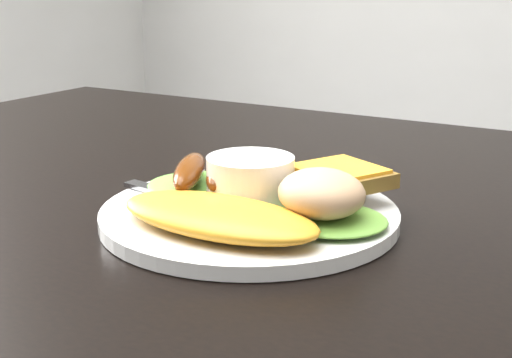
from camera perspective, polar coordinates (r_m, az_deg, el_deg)
dining_table at (r=0.59m, az=2.21°, el=-4.08°), size 1.20×0.80×0.04m
person at (r=1.29m, az=8.48°, el=7.18°), size 0.59×0.44×1.48m
plate at (r=0.55m, az=-0.53°, el=-2.86°), size 0.23×0.23×0.01m
lettuce_left at (r=0.59m, az=-4.40°, el=-0.48°), size 0.11×0.11×0.01m
lettuce_right at (r=0.51m, az=5.75°, el=-3.18°), size 0.09×0.08×0.01m
omelette at (r=0.50m, az=-3.07°, el=-2.99°), size 0.16×0.08×0.02m
sausage_a at (r=0.57m, az=-5.34°, el=0.61°), size 0.06×0.09×0.02m
sausage_b at (r=0.57m, az=-2.49°, el=0.73°), size 0.06×0.10×0.02m
ramekin at (r=0.55m, az=-0.45°, el=-0.22°), size 0.08×0.08×0.04m
toast_a at (r=0.58m, az=4.71°, el=-0.52°), size 0.07×0.07×0.01m
toast_b at (r=0.56m, az=6.58°, el=0.13°), size 0.09×0.09×0.01m
potato_salad at (r=0.50m, az=5.26°, el=-1.15°), size 0.08×0.08×0.03m
fork at (r=0.56m, az=-4.97°, el=-1.70°), size 0.15×0.03×0.00m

